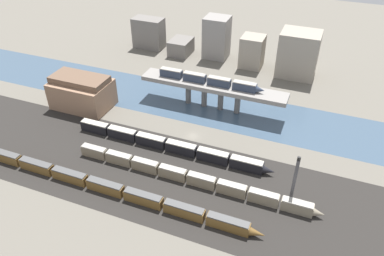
{
  "coord_description": "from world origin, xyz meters",
  "views": [
    {
      "loc": [
        41.29,
        -105.5,
        83.84
      ],
      "look_at": [
        0.0,
        -0.99,
        4.38
      ],
      "focal_mm": 35.0,
      "sensor_mm": 36.0,
      "label": 1
    }
  ],
  "objects": [
    {
      "name": "train_yard_near",
      "position": [
        -13.35,
        -37.01,
        1.83
      ],
      "size": [
        96.33,
        2.7,
        3.73
      ],
      "color": "brown",
      "rests_on": "ground"
    },
    {
      "name": "city_block_left",
      "position": [
        -33.37,
        67.31,
        4.01
      ],
      "size": [
        10.47,
        13.51,
        8.01
      ],
      "primitive_type": "cube",
      "color": "slate",
      "rests_on": "ground"
    },
    {
      "name": "railbed_yard",
      "position": [
        0.0,
        -24.0,
        0.0
      ],
      "size": [
        280.0,
        42.0,
        0.01
      ],
      "primitive_type": "cube",
      "color": "#282623",
      "rests_on": "ground"
    },
    {
      "name": "train_yard_mid",
      "position": [
        8.16,
        -23.56,
        1.92
      ],
      "size": [
        82.23,
        2.67,
        3.91
      ],
      "color": "gray",
      "rests_on": "ground"
    },
    {
      "name": "city_block_far_right",
      "position": [
        27.68,
        65.05,
        10.76
      ],
      "size": [
        17.91,
        14.63,
        21.52
      ],
      "primitive_type": "cube",
      "color": "gray",
      "rests_on": "ground"
    },
    {
      "name": "city_block_center",
      "position": [
        -14.69,
        70.89,
        10.65
      ],
      "size": [
        12.34,
        11.41,
        21.29
      ],
      "primitive_type": "cube",
      "color": "gray",
      "rests_on": "ground"
    },
    {
      "name": "city_block_right",
      "position": [
        5.41,
        66.59,
        7.81
      ],
      "size": [
        10.95,
        11.18,
        15.63
      ],
      "primitive_type": "cube",
      "color": "gray",
      "rests_on": "ground"
    },
    {
      "name": "warehouse_building",
      "position": [
        -50.85,
        3.39,
        6.54
      ],
      "size": [
        23.79,
        15.79,
        13.75
      ],
      "color": "#937056",
      "rests_on": "ground"
    },
    {
      "name": "ground_plane",
      "position": [
        0.0,
        0.0,
        0.0
      ],
      "size": [
        400.0,
        400.0,
        0.0
      ],
      "primitive_type": "plane",
      "color": "#666056"
    },
    {
      "name": "city_block_far_left",
      "position": [
        -53.28,
        69.33,
        8.13
      ],
      "size": [
        16.45,
        9.22,
        16.26
      ],
      "primitive_type": "cube",
      "color": "slate",
      "rests_on": "ground"
    },
    {
      "name": "river_water",
      "position": [
        0.0,
        22.03,
        0.0
      ],
      "size": [
        320.0,
        28.71,
        0.01
      ],
      "primitive_type": "cube",
      "color": "#3D5166",
      "rests_on": "ground"
    },
    {
      "name": "bridge",
      "position": [
        0.0,
        22.03,
        9.13
      ],
      "size": [
        60.76,
        8.89,
        10.95
      ],
      "color": "gray",
      "rests_on": "ground"
    },
    {
      "name": "signal_tower",
      "position": [
        39.61,
        -19.11,
        8.11
      ],
      "size": [
        1.0,
        0.99,
        16.54
      ],
      "color": "#4C4C51",
      "rests_on": "ground"
    },
    {
      "name": "train_on_bridge",
      "position": [
        -1.41,
        22.03,
        12.62
      ],
      "size": [
        44.24,
        2.84,
        3.44
      ],
      "color": "#2D384C",
      "rests_on": "bridge"
    },
    {
      "name": "train_yard_far",
      "position": [
        -4.9,
        -10.79,
        2.0
      ],
      "size": [
        74.32,
        2.97,
        4.07
      ],
      "color": "black",
      "rests_on": "ground"
    }
  ]
}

